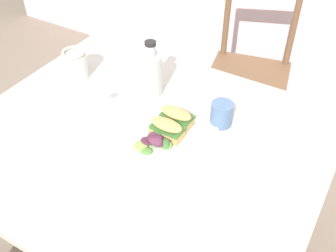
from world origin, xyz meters
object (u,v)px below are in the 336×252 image
at_px(plate_lunch, 162,137).
at_px(fork_on_napkin, 104,105).
at_px(sandwich_half_back, 176,117).
at_px(bottle_cold_brew, 151,76).
at_px(cup_extra_side, 221,114).
at_px(chair_wooden_far, 249,72).
at_px(sandwich_half_front, 167,128).
at_px(mason_jar_iced_tea, 76,65).
at_px(dining_table, 143,165).

xyz_separation_m(plate_lunch, fork_on_napkin, (-0.26, 0.04, 0.00)).
xyz_separation_m(plate_lunch, sandwich_half_back, (0.01, 0.08, 0.03)).
distance_m(bottle_cold_brew, cup_extra_side, 0.29).
bearing_deg(fork_on_napkin, bottle_cold_brew, 56.37).
bearing_deg(sandwich_half_back, bottle_cold_brew, 145.35).
bearing_deg(plate_lunch, chair_wooden_far, 92.38).
xyz_separation_m(chair_wooden_far, bottle_cold_brew, (-0.12, -0.75, 0.36)).
height_order(chair_wooden_far, bottle_cold_brew, bottle_cold_brew).
height_order(plate_lunch, fork_on_napkin, plate_lunch).
xyz_separation_m(sandwich_half_front, sandwich_half_back, (-0.00, 0.06, 0.00)).
relative_size(bottle_cold_brew, cup_extra_side, 2.53).
distance_m(chair_wooden_far, mason_jar_iced_tea, 0.97).
distance_m(dining_table, chair_wooden_far, 0.98).
relative_size(dining_table, fork_on_napkin, 6.07).
relative_size(chair_wooden_far, sandwich_half_front, 7.77).
bearing_deg(bottle_cold_brew, mason_jar_iced_tea, -168.95).
xyz_separation_m(plate_lunch, sandwich_half_front, (0.01, 0.01, 0.03)).
height_order(plate_lunch, bottle_cold_brew, bottle_cold_brew).
relative_size(chair_wooden_far, cup_extra_side, 10.71).
distance_m(sandwich_half_front, fork_on_napkin, 0.27).
bearing_deg(cup_extra_side, plate_lunch, -129.34).
relative_size(sandwich_half_front, bottle_cold_brew, 0.54).
relative_size(dining_table, plate_lunch, 4.01).
xyz_separation_m(mason_jar_iced_tea, cup_extra_side, (0.58, 0.03, -0.01)).
bearing_deg(chair_wooden_far, dining_table, -91.00).
bearing_deg(sandwich_half_front, bottle_cold_brew, 133.34).
bearing_deg(plate_lunch, mason_jar_iced_tea, 163.76).
relative_size(dining_table, bottle_cold_brew, 5.46).
relative_size(fork_on_napkin, cup_extra_side, 2.28).
relative_size(dining_table, cup_extra_side, 13.85).
relative_size(chair_wooden_far, sandwich_half_back, 7.77).
xyz_separation_m(sandwich_half_back, fork_on_napkin, (-0.27, -0.04, -0.03)).
bearing_deg(plate_lunch, bottle_cold_brew, 129.44).
xyz_separation_m(chair_wooden_far, cup_extra_side, (0.17, -0.78, 0.33)).
xyz_separation_m(sandwich_half_front, bottle_cold_brew, (-0.17, 0.18, 0.03)).
xyz_separation_m(dining_table, cup_extra_side, (0.19, 0.19, 0.17)).
xyz_separation_m(dining_table, chair_wooden_far, (0.02, 0.97, -0.16)).
xyz_separation_m(sandwich_half_back, mason_jar_iced_tea, (-0.46, 0.06, 0.01)).
xyz_separation_m(plate_lunch, mason_jar_iced_tea, (-0.45, 0.13, 0.05)).
height_order(fork_on_napkin, mason_jar_iced_tea, mason_jar_iced_tea).
height_order(sandwich_half_front, cup_extra_side, cup_extra_side).
bearing_deg(bottle_cold_brew, sandwich_half_front, -46.66).
bearing_deg(chair_wooden_far, plate_lunch, -87.62).
xyz_separation_m(dining_table, bottle_cold_brew, (-0.10, 0.22, 0.20)).
xyz_separation_m(fork_on_napkin, mason_jar_iced_tea, (-0.20, 0.09, 0.04)).
bearing_deg(sandwich_half_front, plate_lunch, -138.68).
bearing_deg(cup_extra_side, mason_jar_iced_tea, -177.39).
distance_m(chair_wooden_far, fork_on_napkin, 0.97).
distance_m(plate_lunch, bottle_cold_brew, 0.26).
relative_size(plate_lunch, sandwich_half_back, 2.50).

